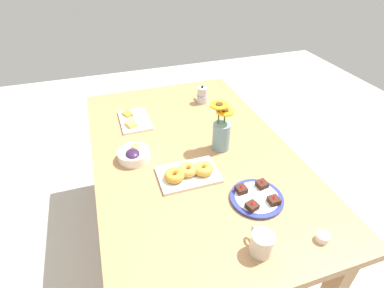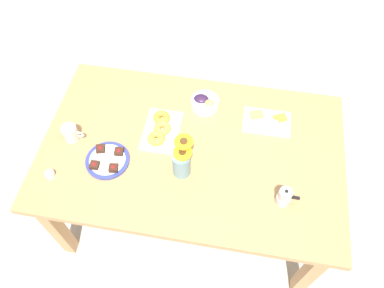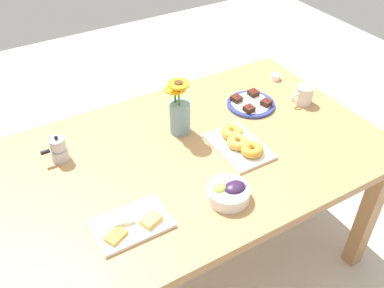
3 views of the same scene
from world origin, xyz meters
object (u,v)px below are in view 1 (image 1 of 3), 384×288
cheese_platter (134,120)px  dessert_plate (257,198)px  coffee_mug (262,243)px  grape_bowl (134,154)px  croissant_platter (189,173)px  dining_table (192,163)px  jam_cup_honey (323,237)px  moka_pot (202,95)px  flower_vase (221,133)px

cheese_platter → dessert_plate: dessert_plate is taller
coffee_mug → grape_bowl: (0.67, 0.34, -0.02)m
croissant_platter → cheese_platter: bearing=16.0°
croissant_platter → dessert_plate: bearing=-135.0°
coffee_mug → croissant_platter: size_ratio=0.42×
dining_table → coffee_mug: 0.66m
jam_cup_honey → cheese_platter: bearing=26.5°
dining_table → cheese_platter: bearing=32.2°
grape_bowl → dessert_plate: 0.63m
croissant_platter → jam_cup_honey: size_ratio=5.83×
dining_table → dessert_plate: 0.45m
croissant_platter → moka_pot: bearing=-24.5°
coffee_mug → grape_bowl: size_ratio=0.73×
flower_vase → moka_pot: bearing=-8.9°
jam_cup_honey → grape_bowl: bearing=40.0°
coffee_mug → dessert_plate: size_ratio=0.51×
croissant_platter → moka_pot: 0.74m
croissant_platter → jam_cup_honey: croissant_platter is taller
dining_table → cheese_platter: 0.46m
coffee_mug → moka_pot: moka_pot is taller
croissant_platter → dining_table: bearing=-22.5°
coffee_mug → croissant_platter: (0.46, 0.12, -0.02)m
dessert_plate → dining_table: bearing=20.2°
dining_table → flower_vase: bearing=-99.8°
cheese_platter → moka_pot: bearing=-77.4°
coffee_mug → grape_bowl: coffee_mug is taller
coffee_mug → cheese_platter: (1.03, 0.28, -0.04)m
cheese_platter → dessert_plate: size_ratio=1.14×
grape_bowl → moka_pot: size_ratio=1.34×
dining_table → coffee_mug: bearing=-176.0°
dining_table → dessert_plate: size_ratio=7.03×
dining_table → grape_bowl: grape_bowl is taller
flower_vase → croissant_platter: bearing=125.3°
jam_cup_honey → dessert_plate: (0.26, 0.13, -0.00)m
jam_cup_honey → dessert_plate: dessert_plate is taller
dessert_plate → grape_bowl: bearing=45.8°
dining_table → dessert_plate: bearing=-159.8°
cheese_platter → moka_pot: size_ratio=2.18×
dining_table → moka_pot: moka_pot is taller
dining_table → croissant_platter: 0.23m
jam_cup_honey → moka_pot: moka_pot is taller
grape_bowl → dessert_plate: (-0.44, -0.45, -0.02)m
dessert_plate → flower_vase: flower_vase is taller
croissant_platter → moka_pot: size_ratio=2.35×
cheese_platter → flower_vase: size_ratio=1.00×
dining_table → moka_pot: size_ratio=13.45×
dining_table → moka_pot: (0.48, -0.23, 0.13)m
grape_bowl → croissant_platter: 0.30m
dessert_plate → croissant_platter: bearing=45.0°
dining_table → croissant_platter: bearing=157.5°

